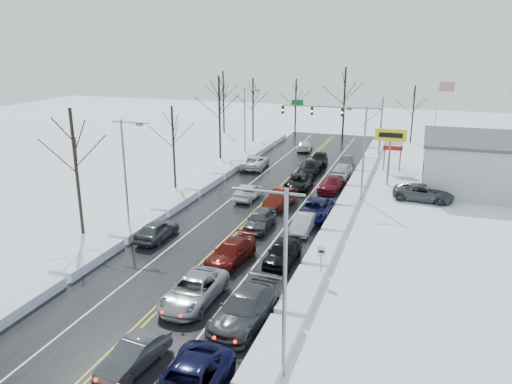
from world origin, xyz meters
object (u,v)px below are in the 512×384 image
(traffic_signal_mast, at_px, (342,115))
(oncoming_car_0, at_px, (249,199))
(flagpole, at_px, (438,114))
(tires_plus_sign, at_px, (391,139))

(traffic_signal_mast, bearing_deg, oncoming_car_0, -103.92)
(traffic_signal_mast, relative_size, oncoming_car_0, 3.07)
(flagpole, bearing_deg, tires_plus_sign, -108.44)
(tires_plus_sign, bearing_deg, flagpole, 71.56)
(traffic_signal_mast, relative_size, tires_plus_sign, 2.21)
(tires_plus_sign, distance_m, oncoming_car_0, 16.25)
(tires_plus_sign, height_order, flagpole, flagpole)
(traffic_signal_mast, xyz_separation_m, oncoming_car_0, (-5.29, -21.32, -5.48))
(traffic_signal_mast, distance_m, tires_plus_sign, 13.92)
(tires_plus_sign, xyz_separation_m, flagpole, (4.67, 14.01, 0.93))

